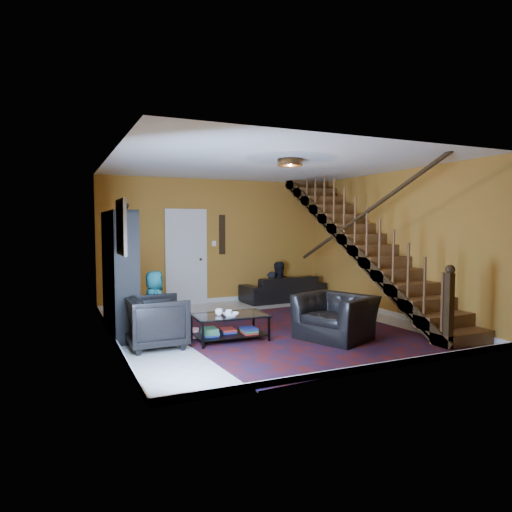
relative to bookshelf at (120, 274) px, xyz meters
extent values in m
plane|color=beige|center=(2.40, -0.60, -0.96)|extent=(5.50, 5.50, 0.00)
plane|color=#B56D28|center=(2.40, 2.15, 0.44)|extent=(5.20, 0.00, 5.20)
plane|color=#B56D28|center=(2.40, -3.35, 0.44)|extent=(5.20, 0.00, 5.20)
plane|color=#B56D28|center=(-0.20, -0.60, 0.44)|extent=(0.00, 5.50, 5.50)
plane|color=#B56D28|center=(5.00, -0.60, 0.44)|extent=(0.00, 5.50, 5.50)
plane|color=white|center=(2.40, -0.60, 1.84)|extent=(5.50, 5.50, 0.00)
cube|color=silver|center=(2.40, 2.14, -0.91)|extent=(5.20, 0.02, 0.10)
cube|color=silver|center=(-0.19, -0.60, -0.91)|extent=(0.02, 5.50, 0.10)
cube|color=#B56D28|center=(4.53, -0.60, 0.36)|extent=(0.95, 4.92, 2.83)
cube|color=black|center=(4.07, -0.60, 0.44)|extent=(0.04, 5.02, 3.02)
cylinder|color=black|center=(4.10, -0.60, 0.89)|extent=(0.07, 4.20, 2.44)
cube|color=black|center=(4.10, -3.00, -0.41)|extent=(0.10, 0.10, 1.10)
cube|color=black|center=(0.00, 0.00, 0.04)|extent=(0.35, 1.80, 2.00)
cube|color=black|center=(0.00, 0.00, -0.56)|extent=(0.35, 1.72, 0.03)
cube|color=black|center=(0.00, 0.00, 0.20)|extent=(0.35, 1.72, 0.03)
cube|color=silver|center=(1.70, 2.12, 0.06)|extent=(0.82, 0.05, 2.05)
cube|color=maroon|center=(-0.17, -1.50, 0.79)|extent=(0.04, 0.74, 0.74)
cube|color=black|center=(2.55, 2.13, 0.59)|extent=(0.14, 0.03, 0.90)
cylinder|color=#3F2814|center=(2.40, -1.40, 1.78)|extent=(0.40, 0.40, 0.10)
cube|color=#3F0E0B|center=(2.58, -1.26, -0.95)|extent=(3.82, 4.29, 0.02)
imported|color=black|center=(3.90, 1.70, -0.68)|extent=(2.01, 0.91, 0.57)
imported|color=black|center=(0.35, -1.17, -0.59)|extent=(0.83, 0.81, 0.75)
imported|color=black|center=(2.97, -1.85, -0.62)|extent=(1.28, 1.35, 0.70)
imported|color=black|center=(3.61, 1.75, -0.84)|extent=(0.45, 0.33, 1.14)
imported|color=black|center=(3.79, 1.75, -0.73)|extent=(0.69, 0.55, 1.36)
imported|color=#185B5D|center=(0.45, -0.54, -0.44)|extent=(0.41, 0.56, 1.06)
cube|color=black|center=(0.92, -1.59, -0.76)|extent=(0.03, 0.03, 0.41)
cube|color=black|center=(1.96, -1.59, -0.76)|extent=(0.03, 0.03, 0.41)
cube|color=black|center=(0.92, -1.00, -0.76)|extent=(0.03, 0.03, 0.41)
cube|color=black|center=(1.96, -1.00, -0.76)|extent=(0.03, 0.03, 0.41)
cube|color=black|center=(1.44, -1.30, -0.85)|extent=(1.06, 0.62, 0.02)
cube|color=silver|center=(1.44, -1.30, -0.55)|extent=(1.13, 0.69, 0.02)
imported|color=#999999|center=(1.26, -1.30, -0.50)|extent=(0.14, 0.14, 0.09)
imported|color=#999999|center=(1.37, -1.43, -0.50)|extent=(0.13, 0.13, 0.09)
imported|color=#999999|center=(1.38, -1.48, -0.51)|extent=(0.30, 0.30, 0.06)
imported|color=#999999|center=(0.00, -0.50, 1.13)|extent=(0.18, 0.18, 0.19)
cylinder|color=red|center=(0.99, -0.94, -0.87)|extent=(0.13, 0.13, 0.15)
camera|label=1|loc=(-1.00, -7.71, 0.82)|focal=32.00mm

